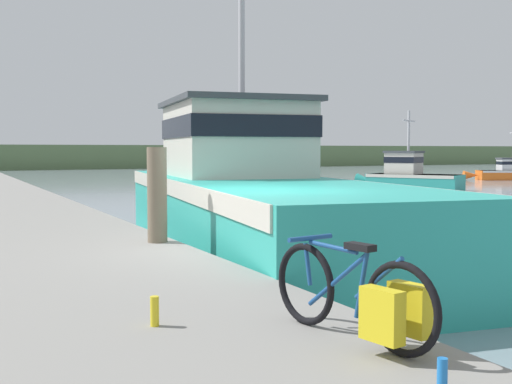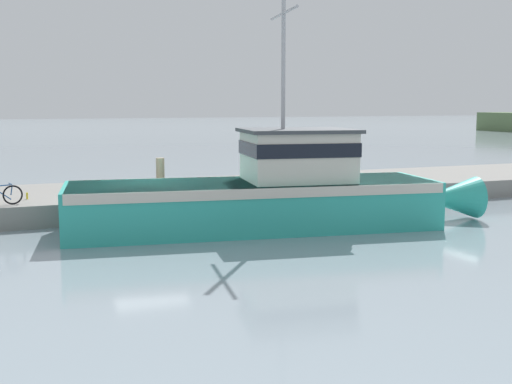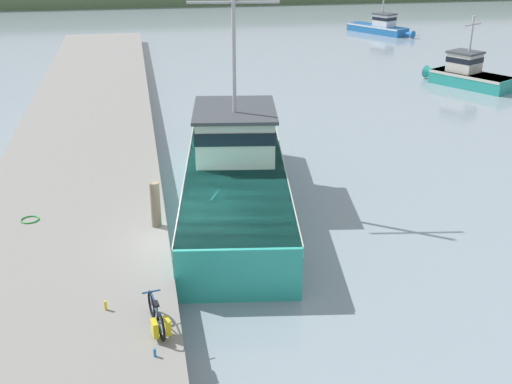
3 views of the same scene
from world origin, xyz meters
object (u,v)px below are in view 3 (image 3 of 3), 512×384
Objects in this scene: bicycle_touring at (158,319)px; water_bottle_on_curb at (155,353)px; boat_green_anchored at (380,26)px; fishing_boat_main at (235,172)px; mooring_post at (156,205)px; boat_blue_far at (468,74)px; water_bottle_by_bike at (105,305)px.

water_bottle_on_curb is at bearing -107.36° from bicycle_touring.
boat_green_anchored is 51.75m from water_bottle_on_curb.
bicycle_touring is 0.99m from water_bottle_on_curb.
mooring_post is (-2.99, -3.11, 0.29)m from fishing_boat_main.
boat_blue_far is 32.56m from water_bottle_on_curb.
bicycle_touring is at bearing 82.78° from water_bottle_on_curb.
boat_blue_far is 31.75m from bicycle_touring.
mooring_post reaches higher than water_bottle_on_curb.
fishing_boat_main is 8.88× the size of bicycle_touring.
water_bottle_by_bike is at bearing 127.16° from bicycle_touring.
bicycle_touring is 1.68m from water_bottle_by_bike.
boat_green_anchored is 4.17× the size of bicycle_touring.
fishing_boat_main is at bearing 59.80° from bicycle_touring.
mooring_post is 6.01× the size of water_bottle_by_bike.
water_bottle_by_bike is (-1.44, -4.53, -0.61)m from mooring_post.
water_bottle_on_curb is (1.10, -2.08, -0.02)m from water_bottle_by_bike.
water_bottle_on_curb is (-0.34, -6.61, -0.63)m from mooring_post.
boat_green_anchored reaches higher than bicycle_touring.
bicycle_touring is 5.67m from mooring_post.
water_bottle_on_curb is (-3.32, -9.72, -0.34)m from fishing_boat_main.
water_bottle_on_curb is (-20.59, -25.22, 0.08)m from boat_blue_far.
bicycle_touring is (-22.75, -45.48, 0.46)m from boat_green_anchored.
bicycle_touring is (-20.47, -24.27, 0.32)m from boat_blue_far.
boat_green_anchored is at bearing 53.80° from boat_blue_far.
mooring_post is 7.49× the size of water_bottle_on_curb.
fishing_boat_main is 41.59m from boat_green_anchored.
water_bottle_on_curb is at bearing -62.02° from water_bottle_by_bike.
water_bottle_by_bike is at bearing 32.27° from boat_green_anchored.
fishing_boat_main reaches higher than mooring_post.
water_bottle_by_bike is at bearing -111.68° from fishing_boat_main.
fishing_boat_main is 60.53× the size of water_bottle_by_bike.
mooring_post is at bearing -167.45° from boat_blue_far.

